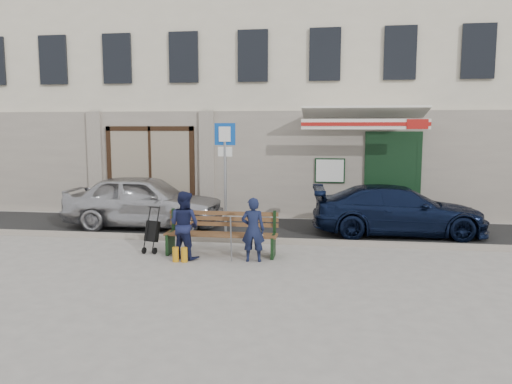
% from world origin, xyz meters
% --- Properties ---
extents(ground, '(80.00, 80.00, 0.00)m').
position_xyz_m(ground, '(0.00, 0.00, 0.00)').
color(ground, '#9E9991').
rests_on(ground, ground).
extents(asphalt_lane, '(60.00, 3.20, 0.01)m').
position_xyz_m(asphalt_lane, '(0.00, 3.10, 0.01)').
color(asphalt_lane, '#282828').
rests_on(asphalt_lane, ground).
extents(curb, '(60.00, 0.18, 0.12)m').
position_xyz_m(curb, '(0.00, 1.50, 0.06)').
color(curb, '#9E9384').
rests_on(curb, ground).
extents(building, '(20.00, 8.27, 10.00)m').
position_xyz_m(building, '(0.01, 8.45, 4.97)').
color(building, beige).
rests_on(building, ground).
extents(car_silver, '(4.29, 1.75, 1.46)m').
position_xyz_m(car_silver, '(-2.67, 2.89, 0.73)').
color(car_silver, '#B0B0B4').
rests_on(car_silver, ground).
extents(car_navy, '(4.42, 2.00, 1.25)m').
position_xyz_m(car_navy, '(4.03, 2.93, 0.63)').
color(car_navy, black).
rests_on(car_navy, ground).
extents(parking_sign, '(0.52, 0.13, 2.81)m').
position_xyz_m(parking_sign, '(-0.20, 1.77, 1.90)').
color(parking_sign, gray).
rests_on(parking_sign, ground).
extents(bench, '(2.40, 1.17, 0.98)m').
position_xyz_m(bench, '(-0.04, 0.28, 0.46)').
color(bench, brown).
rests_on(bench, ground).
extents(man, '(0.50, 0.35, 1.31)m').
position_xyz_m(man, '(0.76, -0.13, 0.66)').
color(man, '#141B38').
rests_on(man, ground).
extents(woman, '(0.83, 0.74, 1.41)m').
position_xyz_m(woman, '(-0.69, -0.08, 0.70)').
color(woman, '#161B3D').
rests_on(woman, ground).
extents(stroller, '(0.34, 0.45, 0.98)m').
position_xyz_m(stroller, '(-1.54, 0.33, 0.44)').
color(stroller, black).
rests_on(stroller, ground).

